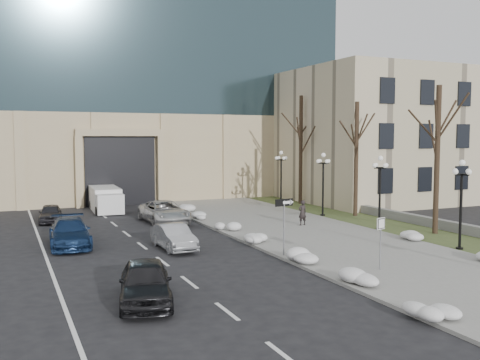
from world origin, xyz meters
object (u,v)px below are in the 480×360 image
object	(u,v)px
car_e	(50,213)
lamppost_d	(281,171)
car_c	(70,233)
lamppost_a	(461,192)
lamppost_c	(323,176)
car_b	(174,237)
keep_sign	(381,232)
pedestrian	(302,213)
car_a	(145,282)
box_truck	(106,200)
one_way_sign	(287,209)
lamppost_b	(380,183)
car_d	(164,212)

from	to	relation	value
car_e	lamppost_d	bearing A→B (deg)	9.54
car_c	lamppost_a	world-z (taller)	lamppost_a
lamppost_c	car_b	bearing A→B (deg)	-154.10
keep_sign	lamppost_c	bearing A→B (deg)	51.67
pedestrian	car_a	bearing A→B (deg)	38.28
lamppost_a	lamppost_c	size ratio (longest dim) A/B	1.00
pedestrian	box_truck	world-z (taller)	box_truck
lamppost_c	lamppost_d	bearing A→B (deg)	90.00
lamppost_d	one_way_sign	bearing A→B (deg)	-117.56
car_a	lamppost_a	world-z (taller)	lamppost_a
car_c	car_a	bearing A→B (deg)	-79.79
pedestrian	lamppost_c	world-z (taller)	lamppost_c
car_a	lamppost_c	size ratio (longest dim) A/B	0.94
car_b	car_e	world-z (taller)	car_b
car_c	box_truck	bearing A→B (deg)	75.87
car_b	box_truck	xyz separation A→B (m)	(-0.67, 16.26, 0.25)
lamppost_a	lamppost_d	size ratio (longest dim) A/B	1.00
keep_sign	lamppost_d	world-z (taller)	lamppost_d
pedestrian	lamppost_b	xyz separation A→B (m)	(3.65, -3.29, 2.12)
box_truck	lamppost_d	world-z (taller)	lamppost_d
car_e	lamppost_a	bearing A→B (deg)	-38.09
box_truck	lamppost_d	size ratio (longest dim) A/B	1.26
box_truck	one_way_sign	world-z (taller)	one_way_sign
keep_sign	lamppost_d	xyz separation A→B (m)	(6.61, 21.34, 1.30)
car_d	car_e	world-z (taller)	car_d
pedestrian	keep_sign	size ratio (longest dim) A/B	0.69
pedestrian	car_d	bearing A→B (deg)	-37.10
car_c	lamppost_c	bearing A→B (deg)	14.49
car_d	lamppost_d	distance (m)	12.52
lamppost_c	lamppost_d	size ratio (longest dim) A/B	1.00
keep_sign	lamppost_d	bearing A→B (deg)	58.47
lamppost_c	lamppost_b	bearing A→B (deg)	-90.00
car_d	one_way_sign	bearing A→B (deg)	-80.75
one_way_sign	car_a	bearing A→B (deg)	-160.86
car_b	box_truck	distance (m)	16.28
car_b	car_e	distance (m)	13.22
car_d	lamppost_b	size ratio (longest dim) A/B	1.15
pedestrian	box_truck	bearing A→B (deg)	-53.79
box_truck	one_way_sign	distance (m)	21.11
pedestrian	keep_sign	bearing A→B (deg)	72.88
car_b	lamppost_a	distance (m)	15.13
keep_sign	car_a	bearing A→B (deg)	166.24
box_truck	lamppost_a	distance (m)	26.85
car_e	pedestrian	distance (m)	17.42
car_d	keep_sign	xyz separation A→B (m)	(4.89, -16.98, 1.01)
pedestrian	lamppost_d	distance (m)	10.59
car_b	keep_sign	size ratio (longest dim) A/B	1.66
lamppost_b	lamppost_d	bearing A→B (deg)	90.00
car_b	box_truck	bearing A→B (deg)	90.69
keep_sign	lamppost_b	world-z (taller)	lamppost_b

